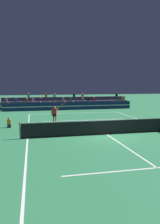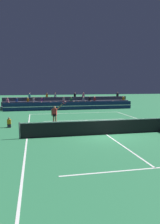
% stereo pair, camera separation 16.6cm
% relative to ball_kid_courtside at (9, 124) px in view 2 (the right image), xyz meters
% --- Properties ---
extents(ground_plane, '(120.00, 120.00, 0.00)m').
position_rel_ball_kid_courtside_xyz_m(ground_plane, '(7.04, -4.11, -0.33)').
color(ground_plane, '#2D7A4C').
extents(court_lines, '(11.10, 23.90, 0.01)m').
position_rel_ball_kid_courtside_xyz_m(court_lines, '(7.04, -4.11, -0.33)').
color(court_lines, white).
rests_on(court_lines, ground).
extents(tennis_net, '(12.00, 0.10, 1.10)m').
position_rel_ball_kid_courtside_xyz_m(tennis_net, '(7.04, -4.11, 0.21)').
color(tennis_net, slate).
rests_on(tennis_net, ground).
extents(sponsor_banner_wall, '(18.00, 0.26, 1.10)m').
position_rel_ball_kid_courtside_xyz_m(sponsor_banner_wall, '(7.04, 11.34, 0.22)').
color(sponsor_banner_wall, navy).
rests_on(sponsor_banner_wall, ground).
extents(bleacher_stand, '(18.91, 2.85, 2.28)m').
position_rel_ball_kid_courtside_xyz_m(bleacher_stand, '(7.03, 13.87, 0.32)').
color(bleacher_stand, '#383D4C').
rests_on(bleacher_stand, ground).
extents(ball_kid_courtside, '(0.30, 0.36, 0.84)m').
position_rel_ball_kid_courtside_xyz_m(ball_kid_courtside, '(0.00, 0.00, 0.00)').
color(ball_kid_courtside, black).
rests_on(ball_kid_courtside, ground).
extents(tennis_player, '(1.28, 0.60, 2.29)m').
position_rel_ball_kid_courtside_xyz_m(tennis_player, '(3.78, -0.18, 0.65)').
color(tennis_player, '#9E7051').
rests_on(tennis_player, ground).
extents(tennis_ball, '(0.07, 0.07, 0.07)m').
position_rel_ball_kid_courtside_xyz_m(tennis_ball, '(10.13, -0.77, -0.30)').
color(tennis_ball, '#C6DB33').
rests_on(tennis_ball, ground).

